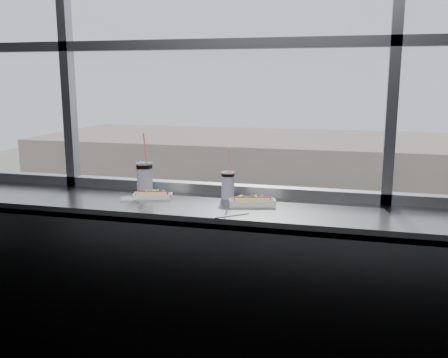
% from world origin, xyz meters
% --- Properties ---
extents(wall_back_lower, '(6.00, 0.00, 6.00)m').
position_xyz_m(wall_back_lower, '(0.00, 1.50, 0.55)').
color(wall_back_lower, black).
rests_on(wall_back_lower, ground).
extents(counter, '(6.00, 0.55, 0.06)m').
position_xyz_m(counter, '(0.00, 1.23, 1.07)').
color(counter, gray).
rests_on(counter, ground).
extents(counter_fascia, '(6.00, 0.04, 1.04)m').
position_xyz_m(counter_fascia, '(0.00, 0.97, 0.55)').
color(counter_fascia, gray).
rests_on(counter_fascia, ground).
extents(hotdog_tray_left, '(0.24, 0.12, 0.06)m').
position_xyz_m(hotdog_tray_left, '(-0.33, 1.26, 1.12)').
color(hotdog_tray_left, white).
rests_on(hotdog_tray_left, counter).
extents(hotdog_tray_right, '(0.27, 0.15, 0.06)m').
position_xyz_m(hotdog_tray_right, '(0.27, 1.25, 1.13)').
color(hotdog_tray_right, white).
rests_on(hotdog_tray_right, counter).
extents(soda_cup_left, '(0.11, 0.11, 0.39)m').
position_xyz_m(soda_cup_left, '(-0.41, 1.33, 1.21)').
color(soda_cup_left, white).
rests_on(soda_cup_left, counter).
extents(soda_cup_right, '(0.08, 0.08, 0.31)m').
position_xyz_m(soda_cup_right, '(0.10, 1.38, 1.19)').
color(soda_cup_right, white).
rests_on(soda_cup_right, counter).
extents(loose_straw, '(0.16, 0.14, 0.01)m').
position_xyz_m(loose_straw, '(0.21, 1.01, 1.10)').
color(loose_straw, white).
rests_on(loose_straw, counter).
extents(wrapper, '(0.11, 0.08, 0.03)m').
position_xyz_m(wrapper, '(-0.44, 1.18, 1.11)').
color(wrapper, silver).
rests_on(wrapper, counter).
extents(plaza_ground, '(120.00, 120.00, 0.00)m').
position_xyz_m(plaza_ground, '(0.00, 45.00, -11.00)').
color(plaza_ground, gray).
rests_on(plaza_ground, ground).
extents(street_asphalt, '(80.00, 10.00, 0.06)m').
position_xyz_m(street_asphalt, '(0.00, 21.50, -10.97)').
color(street_asphalt, black).
rests_on(street_asphalt, plaza_ground).
extents(far_sidewalk, '(80.00, 6.00, 0.04)m').
position_xyz_m(far_sidewalk, '(0.00, 29.50, -10.98)').
color(far_sidewalk, gray).
rests_on(far_sidewalk, plaza_ground).
extents(far_building, '(50.00, 14.00, 8.00)m').
position_xyz_m(far_building, '(0.00, 39.50, -7.00)').
color(far_building, gray).
rests_on(far_building, plaza_ground).
extents(car_near_a, '(3.22, 7.05, 2.31)m').
position_xyz_m(car_near_a, '(-12.52, 17.50, -9.79)').
color(car_near_a, '#AEAEAE').
rests_on(car_near_a, street_asphalt).
extents(car_near_b, '(3.42, 6.89, 2.21)m').
position_xyz_m(car_near_b, '(-6.45, 17.50, -9.83)').
color(car_near_b, '#3C3533').
rests_on(car_near_b, street_asphalt).
extents(car_far_a, '(3.05, 7.02, 2.32)m').
position_xyz_m(car_far_a, '(-11.25, 25.50, -9.78)').
color(car_far_a, '#3C3A3B').
rests_on(car_far_a, street_asphalt).
extents(car_far_b, '(2.95, 5.74, 1.83)m').
position_xyz_m(car_far_b, '(0.89, 25.50, -10.02)').
color(car_far_b, maroon).
rests_on(car_far_b, street_asphalt).
extents(pedestrian_a, '(0.68, 0.90, 2.03)m').
position_xyz_m(pedestrian_a, '(-7.23, 30.54, -9.95)').
color(pedestrian_a, '#66605B').
rests_on(pedestrian_a, far_sidewalk).
extents(pedestrian_b, '(0.77, 1.03, 2.31)m').
position_xyz_m(pedestrian_b, '(0.92, 28.53, -9.80)').
color(pedestrian_b, '#66605B').
rests_on(pedestrian_b, far_sidewalk).
extents(pedestrian_c, '(0.93, 0.70, 2.09)m').
position_xyz_m(pedestrian_c, '(6.16, 29.48, -9.92)').
color(pedestrian_c, '#66605B').
rests_on(pedestrian_c, far_sidewalk).
extents(tree_left, '(3.60, 3.60, 5.62)m').
position_xyz_m(tree_left, '(-7.89, 29.50, -7.19)').
color(tree_left, '#47382B').
rests_on(tree_left, far_sidewalk).
extents(tree_center, '(3.28, 3.28, 5.13)m').
position_xyz_m(tree_center, '(-0.27, 29.50, -7.52)').
color(tree_center, '#47382B').
rests_on(tree_center, far_sidewalk).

